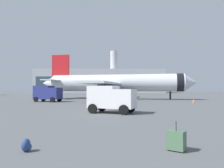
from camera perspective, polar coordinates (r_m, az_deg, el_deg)
airplane_at_gate at (r=49.11m, az=0.67°, el=0.26°), size 35.42×32.22×10.50m
service_truck at (r=40.61m, az=-16.62°, el=-2.24°), size 5.25×3.73×2.90m
cargo_van at (r=20.76m, az=-0.20°, el=-3.66°), size 4.83×3.71×2.60m
safety_cone_near at (r=52.90m, az=-2.10°, el=-3.44°), size 0.44×0.44×0.70m
safety_cone_mid at (r=37.99m, az=20.74°, el=-4.23°), size 0.44×0.44×0.64m
rolling_suitcase at (r=8.63m, az=16.55°, el=-14.02°), size 0.75×0.71×1.10m
traveller_backpack at (r=8.81m, az=-21.64°, el=-14.78°), size 0.36×0.40×0.48m
terminal_building at (r=133.44m, az=-3.07°, el=0.70°), size 75.11×23.66×25.79m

